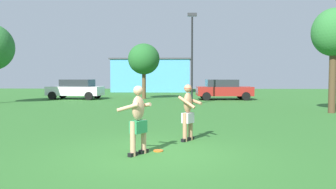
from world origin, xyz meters
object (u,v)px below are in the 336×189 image
at_px(tree_right_field, 334,34).
at_px(player_in_green, 138,119).
at_px(car_red_near_post, 223,89).
at_px(player_with_cap, 188,110).
at_px(frisbee, 158,151).
at_px(lamp_post, 192,49).
at_px(tree_behind_players, 144,59).
at_px(car_white_mid_lot, 76,89).

bearing_deg(tree_right_field, player_in_green, -133.24).
height_order(player_in_green, car_red_near_post, player_in_green).
height_order(player_with_cap, frisbee, player_with_cap).
distance_m(player_in_green, frisbee, 1.04).
relative_size(lamp_post, tree_behind_players, 1.32).
bearing_deg(frisbee, tree_behind_players, 97.23).
bearing_deg(player_in_green, lamp_post, 82.69).
bearing_deg(car_red_near_post, player_in_green, -103.50).
height_order(frisbee, tree_right_field, tree_right_field).
relative_size(player_in_green, frisbee, 6.62).
xyz_separation_m(player_with_cap, car_white_mid_lot, (-8.59, 16.85, -0.07)).
distance_m(player_with_cap, frisbee, 1.81).
distance_m(player_with_cap, tree_right_field, 11.02).
bearing_deg(player_with_cap, player_in_green, -125.22).
height_order(frisbee, tree_behind_players, tree_behind_players).
bearing_deg(lamp_post, player_with_cap, -92.58).
bearing_deg(tree_right_field, frisbee, -132.87).
bearing_deg(tree_right_field, car_red_near_post, 114.95).
bearing_deg(lamp_post, player_in_green, -97.31).
height_order(player_with_cap, car_white_mid_lot, player_with_cap).
bearing_deg(car_white_mid_lot, frisbee, -66.78).
height_order(tree_right_field, tree_behind_players, tree_right_field).
distance_m(lamp_post, tree_right_field, 8.33).
bearing_deg(tree_behind_players, lamp_post, -54.93).
bearing_deg(tree_behind_players, frisbee, -82.77).
height_order(car_white_mid_lot, lamp_post, lamp_post).
bearing_deg(frisbee, lamp_post, 84.41).
bearing_deg(car_red_near_post, tree_right_field, -65.05).
height_order(frisbee, lamp_post, lamp_post).
xyz_separation_m(car_white_mid_lot, lamp_post, (9.14, -4.72, 2.79)).
xyz_separation_m(lamp_post, tree_behind_players, (-3.70, 5.27, -0.40)).
bearing_deg(tree_right_field, car_white_mid_lot, 149.79).
bearing_deg(player_with_cap, tree_right_field, 45.14).
xyz_separation_m(car_red_near_post, car_white_mid_lot, (-11.78, 0.16, 0.00)).
xyz_separation_m(player_with_cap, frisbee, (-0.77, -1.37, -0.88)).
xyz_separation_m(player_with_cap, player_in_green, (-1.23, -1.75, -0.03)).
xyz_separation_m(frisbee, tree_right_field, (8.24, 8.87, 3.97)).
distance_m(car_red_near_post, lamp_post, 5.96).
height_order(player_in_green, tree_right_field, tree_right_field).
bearing_deg(car_white_mid_lot, tree_behind_players, 5.79).
bearing_deg(lamp_post, car_red_near_post, 59.91).
height_order(player_with_cap, lamp_post, lamp_post).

